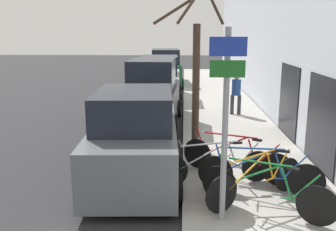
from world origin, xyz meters
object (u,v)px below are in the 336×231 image
at_px(parked_car_3, 166,69).
at_px(pedestrian_near, 236,91).
at_px(parked_car_2, 160,81).
at_px(bicycle_4, 235,159).
at_px(bicycle_0, 265,191).
at_px(bicycle_3, 215,166).
at_px(street_tree, 195,76).
at_px(bicycle_1, 257,181).
at_px(bicycle_2, 260,174).
at_px(parked_car_0, 135,138).
at_px(parked_car_1, 153,96).
at_px(signpost, 225,117).

xyz_separation_m(parked_car_3, pedestrian_near, (3.17, -8.92, 0.03)).
height_order(parked_car_2, parked_car_3, parked_car_3).
xyz_separation_m(bicycle_4, parked_car_3, (-2.31, 15.37, 0.46)).
xyz_separation_m(bicycle_0, bicycle_3, (-0.78, 1.25, -0.01)).
distance_m(bicycle_3, bicycle_4, 0.66).
height_order(parked_car_3, street_tree, street_tree).
relative_size(bicycle_4, pedestrian_near, 1.44).
bearing_deg(bicycle_1, bicycle_3, 7.48).
xyz_separation_m(bicycle_1, pedestrian_near, (0.63, 7.69, 0.50)).
distance_m(bicycle_2, pedestrian_near, 7.39).
bearing_deg(parked_car_0, parked_car_3, 87.42).
distance_m(bicycle_4, parked_car_3, 15.54).
relative_size(bicycle_4, parked_car_1, 0.54).
bearing_deg(signpost, parked_car_0, 128.42).
bearing_deg(parked_car_2, bicycle_2, -77.17).
relative_size(bicycle_3, parked_car_0, 0.54).
distance_m(bicycle_2, bicycle_4, 0.98).
height_order(bicycle_3, bicycle_4, bicycle_4).
distance_m(bicycle_4, pedestrian_near, 6.52).
height_order(bicycle_1, parked_car_3, parked_car_3).
bearing_deg(bicycle_4, bicycle_0, -138.50).
bearing_deg(parked_car_1, pedestrian_near, 21.78).
height_order(bicycle_1, street_tree, street_tree).
bearing_deg(parked_car_0, parked_car_2, 87.66).
relative_size(parked_car_0, parked_car_3, 0.98).
bearing_deg(parked_car_1, signpost, -74.24).
height_order(signpost, street_tree, street_tree).
height_order(bicycle_3, parked_car_1, parked_car_1).
bearing_deg(bicycle_2, pedestrian_near, 9.23).
distance_m(parked_car_3, pedestrian_near, 9.47).
distance_m(bicycle_1, bicycle_2, 0.35).
relative_size(bicycle_1, bicycle_4, 0.89).
xyz_separation_m(parked_car_0, parked_car_3, (-0.06, 15.14, 0.08)).
height_order(signpost, bicycle_4, signpost).
xyz_separation_m(parked_car_0, pedestrian_near, (3.12, 6.21, 0.12)).
relative_size(bicycle_3, pedestrian_near, 1.59).
bearing_deg(pedestrian_near, bicycle_1, 98.72).
xyz_separation_m(bicycle_2, pedestrian_near, (0.51, 7.36, 0.49)).
bearing_deg(bicycle_3, parked_car_0, 57.17).
relative_size(bicycle_3, parked_car_1, 0.59).
xyz_separation_m(bicycle_0, parked_car_3, (-2.61, 17.07, 0.46)).
bearing_deg(street_tree, parked_car_3, 96.19).
xyz_separation_m(pedestrian_near, street_tree, (-1.72, -4.50, 1.11)).
relative_size(bicycle_2, bicycle_3, 0.96).
bearing_deg(parked_car_1, bicycle_4, -64.86).
bearing_deg(parked_car_0, bicycle_2, -26.44).
relative_size(signpost, bicycle_0, 1.49).
relative_size(bicycle_4, parked_car_2, 0.54).
bearing_deg(pedestrian_near, parked_car_1, 33.20).
xyz_separation_m(signpost, bicycle_3, (-0.00, 1.55, -1.42)).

